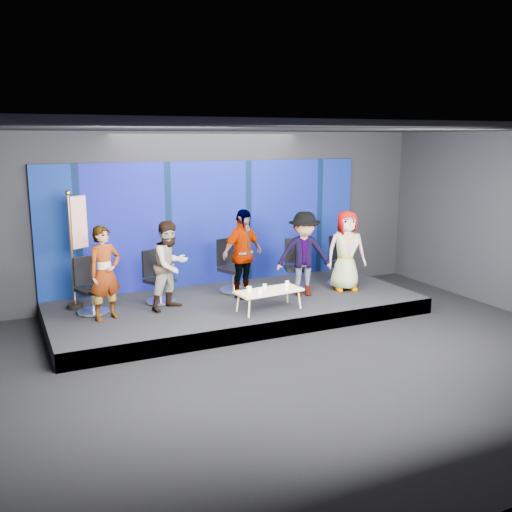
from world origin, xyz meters
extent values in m
plane|color=black|center=(0.00, 0.00, 0.00)|extent=(10.00, 10.00, 0.00)
cube|color=black|center=(0.00, 4.00, 1.75)|extent=(10.00, 0.02, 3.50)
cube|color=black|center=(0.00, 0.00, 3.50)|extent=(10.00, 8.00, 0.02)
cube|color=black|center=(0.00, 2.50, 0.15)|extent=(7.00, 3.00, 0.30)
cube|color=#061D4F|center=(0.00, 3.95, 1.60)|extent=(7.00, 0.08, 2.60)
cylinder|color=silver|center=(-2.66, 2.78, 0.33)|extent=(0.73, 0.73, 0.06)
cylinder|color=silver|center=(-2.66, 2.78, 0.55)|extent=(0.07, 0.07, 0.38)
cube|color=black|center=(-2.66, 2.78, 0.73)|extent=(0.58, 0.58, 0.07)
cube|color=black|center=(-2.73, 2.99, 1.05)|extent=(0.41, 0.19, 0.52)
imported|color=black|center=(-2.49, 2.36, 1.11)|extent=(0.69, 0.57, 1.63)
cylinder|color=silver|center=(-1.39, 2.94, 0.33)|extent=(0.76, 0.76, 0.06)
cylinder|color=silver|center=(-1.39, 2.94, 0.54)|extent=(0.07, 0.07, 0.38)
cube|color=black|center=(-1.39, 2.94, 0.73)|extent=(0.61, 0.61, 0.07)
cube|color=black|center=(-1.49, 3.14, 1.04)|extent=(0.39, 0.23, 0.52)
imported|color=black|center=(-1.30, 2.50, 1.11)|extent=(0.98, 0.90, 1.62)
cylinder|color=silver|center=(0.19, 3.09, 0.33)|extent=(0.79, 0.79, 0.06)
cylinder|color=silver|center=(0.19, 3.09, 0.56)|extent=(0.07, 0.07, 0.40)
cube|color=black|center=(0.19, 3.09, 0.76)|extent=(0.63, 0.63, 0.07)
cube|color=black|center=(0.10, 3.31, 1.10)|extent=(0.43, 0.22, 0.55)
imported|color=black|center=(0.19, 2.64, 1.17)|extent=(1.10, 0.78, 1.74)
cylinder|color=silver|center=(1.43, 2.71, 0.33)|extent=(0.74, 0.74, 0.06)
cylinder|color=silver|center=(1.43, 2.71, 0.55)|extent=(0.07, 0.07, 0.39)
cube|color=black|center=(1.43, 2.71, 0.75)|extent=(0.59, 0.59, 0.07)
cube|color=black|center=(1.50, 2.93, 1.07)|extent=(0.42, 0.18, 0.53)
imported|color=black|center=(1.34, 2.26, 1.14)|extent=(1.22, 0.93, 1.67)
cylinder|color=silver|center=(2.48, 2.66, 0.33)|extent=(0.70, 0.70, 0.06)
cylinder|color=silver|center=(2.48, 2.66, 0.55)|extent=(0.07, 0.07, 0.38)
cube|color=black|center=(2.48, 2.66, 0.74)|extent=(0.56, 0.56, 0.07)
cube|color=black|center=(2.54, 2.88, 1.05)|extent=(0.42, 0.15, 0.52)
imported|color=black|center=(2.32, 2.25, 1.12)|extent=(0.91, 0.71, 1.64)
cube|color=tan|center=(0.28, 1.65, 0.66)|extent=(1.26, 0.64, 0.04)
cylinder|color=tan|center=(-0.23, 1.40, 0.47)|extent=(0.03, 0.03, 0.34)
cylinder|color=tan|center=(-0.27, 1.80, 0.47)|extent=(0.03, 0.03, 0.34)
cylinder|color=tan|center=(0.83, 1.51, 0.47)|extent=(0.03, 0.03, 0.34)
cylinder|color=tan|center=(0.79, 1.91, 0.47)|extent=(0.03, 0.03, 0.34)
cylinder|color=white|center=(-0.10, 1.69, 0.72)|extent=(0.09, 0.09, 0.10)
cylinder|color=white|center=(0.03, 1.52, 0.72)|extent=(0.08, 0.08, 0.10)
cylinder|color=white|center=(0.25, 1.78, 0.72)|extent=(0.07, 0.07, 0.09)
cylinder|color=white|center=(0.60, 1.59, 0.72)|extent=(0.08, 0.08, 0.09)
cylinder|color=white|center=(0.73, 1.80, 0.72)|extent=(0.08, 0.08, 0.09)
cylinder|color=black|center=(-2.91, 3.24, 0.35)|extent=(0.29, 0.29, 0.09)
cylinder|color=#B08B38|center=(-2.91, 3.24, 1.38)|extent=(0.04, 0.04, 1.98)
sphere|color=#B08B38|center=(-2.91, 3.24, 2.42)|extent=(0.10, 0.10, 0.10)
cube|color=#A2121A|center=(-2.74, 3.32, 1.88)|extent=(0.32, 0.23, 0.95)
camera|label=1|loc=(-4.12, -7.27, 3.38)|focal=40.00mm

